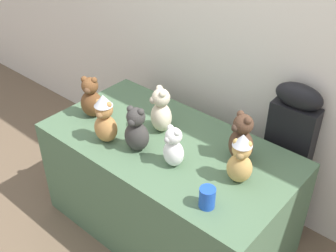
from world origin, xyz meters
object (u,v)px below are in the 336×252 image
party_cup_blue (207,198)px  teddy_bear_cocoa (241,139)px  teddy_bear_honey (241,159)px  teddy_bear_chestnut (91,98)px  teddy_bear_cream (161,111)px  display_table (168,188)px  teddy_bear_charcoal (136,130)px  instrument_case (286,159)px  teddy_bear_snow (173,148)px  teddy_bear_caramel (105,119)px

party_cup_blue → teddy_bear_cocoa: bearing=101.2°
teddy_bear_honey → teddy_bear_chestnut: 1.05m
teddy_bear_chestnut → teddy_bear_cream: 0.47m
teddy_bear_chestnut → party_cup_blue: 1.05m
teddy_bear_cream → display_table: bearing=0.5°
teddy_bear_cocoa → teddy_bear_charcoal: size_ratio=1.04×
instrument_case → teddy_bear_cream: (-0.64, -0.45, 0.30)m
teddy_bear_snow → teddy_bear_caramel: 0.45m
instrument_case → party_cup_blue: 0.82m
display_table → teddy_bear_cream: size_ratio=5.24×
teddy_bear_cocoa → teddy_bear_caramel: (-0.68, -0.37, 0.01)m
teddy_bear_cocoa → party_cup_blue: teddy_bear_cocoa is taller
instrument_case → teddy_bear_cream: size_ratio=3.67×
teddy_bear_cocoa → teddy_bear_caramel: teddy_bear_caramel is taller
teddy_bear_honey → party_cup_blue: bearing=-115.3°
teddy_bear_honey → teddy_bear_cream: bearing=149.7°
display_table → teddy_bear_cocoa: (0.39, 0.15, 0.49)m
display_table → teddy_bear_caramel: size_ratio=4.92×
teddy_bear_chestnut → party_cup_blue: size_ratio=2.53×
display_table → instrument_case: bearing=45.8°
teddy_bear_cream → teddy_bear_cocoa: bearing=41.0°
teddy_bear_chestnut → teddy_bear_charcoal: bearing=-37.2°
instrument_case → party_cup_blue: instrument_case is taller
teddy_bear_snow → teddy_bear_cocoa: bearing=60.4°
instrument_case → teddy_bear_chestnut: (-1.07, -0.62, 0.30)m
teddy_bear_cocoa → teddy_bear_charcoal: teddy_bear_cocoa is taller
teddy_bear_snow → teddy_bear_honey: bearing=31.1°
teddy_bear_cream → party_cup_blue: size_ratio=2.63×
teddy_bear_cocoa → party_cup_blue: 0.43m
teddy_bear_caramel → teddy_bear_cream: (0.17, 0.29, -0.02)m
display_table → teddy_bear_honey: teddy_bear_honey is taller
teddy_bear_cocoa → teddy_bear_snow: bearing=-107.3°
party_cup_blue → display_table: bearing=151.0°
teddy_bear_charcoal → party_cup_blue: 0.58m
teddy_bear_cocoa → teddy_bear_charcoal: bearing=-123.6°
teddy_bear_charcoal → teddy_bear_snow: (0.24, 0.03, -0.02)m
teddy_bear_cocoa → party_cup_blue: (0.08, -0.41, -0.08)m
teddy_bear_charcoal → teddy_bear_cream: 0.24m
teddy_bear_snow → teddy_bear_cream: size_ratio=0.84×
instrument_case → teddy_bear_chestnut: bearing=-152.2°
teddy_bear_cocoa → teddy_bear_charcoal: 0.58m
teddy_bear_cocoa → teddy_bear_honey: (0.09, -0.16, 0.01)m
teddy_bear_cocoa → teddy_bear_cream: (-0.51, -0.07, -0.00)m
teddy_bear_charcoal → teddy_bear_snow: bearing=-6.9°
teddy_bear_snow → teddy_bear_caramel: bearing=-156.9°
teddy_bear_cocoa → teddy_bear_honey: same height
teddy_bear_charcoal → teddy_bear_caramel: size_ratio=0.91×
teddy_bear_charcoal → teddy_bear_honey: bearing=0.3°
teddy_bear_charcoal → teddy_bear_chestnut: bearing=157.5°
display_table → teddy_bear_cream: bearing=147.7°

